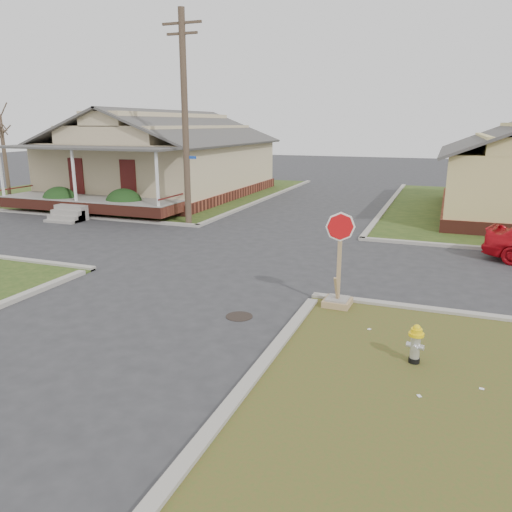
% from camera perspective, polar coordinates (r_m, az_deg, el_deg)
% --- Properties ---
extents(ground, '(120.00, 120.00, 0.00)m').
position_cam_1_polar(ground, '(13.25, -9.92, -4.83)').
color(ground, '#2D2D30').
rests_on(ground, ground).
extents(verge_far_left, '(19.00, 19.00, 0.05)m').
position_cam_1_polar(verge_far_left, '(34.95, -13.38, 7.27)').
color(verge_far_left, '#294017').
rests_on(verge_far_left, ground).
extents(curbs, '(80.00, 40.00, 0.12)m').
position_cam_1_polar(curbs, '(17.53, -1.63, 0.28)').
color(curbs, '#9F9A90').
rests_on(curbs, ground).
extents(manhole, '(0.64, 0.64, 0.01)m').
position_cam_1_polar(manhole, '(11.89, -1.93, -6.91)').
color(manhole, black).
rests_on(manhole, ground).
extents(corner_house, '(10.10, 15.50, 5.30)m').
position_cam_1_polar(corner_house, '(32.02, -10.42, 10.81)').
color(corner_house, maroon).
rests_on(corner_house, ground).
extents(utility_pole, '(1.80, 0.28, 9.00)m').
position_cam_1_polar(utility_pole, '(22.31, -8.11, 15.37)').
color(utility_pole, '#463328').
rests_on(utility_pole, ground).
extents(tree_far_left, '(0.22, 0.22, 4.90)m').
position_cam_1_polar(tree_far_left, '(33.43, -26.77, 10.04)').
color(tree_far_left, '#463328').
rests_on(tree_far_left, verge_far_left).
extents(fire_hydrant, '(0.29, 0.29, 0.77)m').
position_cam_1_polar(fire_hydrant, '(9.93, 17.78, -9.32)').
color(fire_hydrant, black).
rests_on(fire_hydrant, ground).
extents(stop_sign, '(0.67, 0.65, 2.36)m').
position_cam_1_polar(stop_sign, '(12.44, 9.36, -3.40)').
color(stop_sign, tan).
rests_on(stop_sign, ground).
extents(hedge_left, '(1.63, 1.33, 1.24)m').
position_cam_1_polar(hedge_left, '(27.13, -21.50, 5.92)').
color(hedge_left, '#173914').
rests_on(hedge_left, verge_far_left).
extents(hedge_right, '(1.65, 1.35, 1.26)m').
position_cam_1_polar(hedge_right, '(25.10, -14.84, 5.83)').
color(hedge_right, '#173914').
rests_on(hedge_right, verge_far_left).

